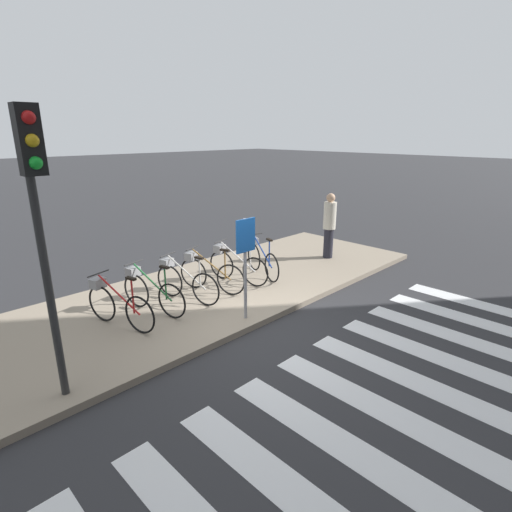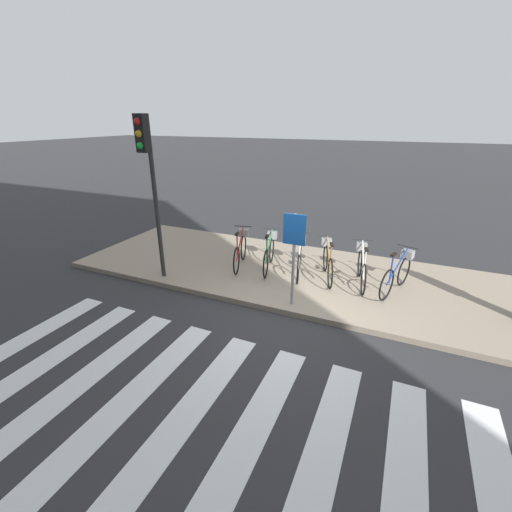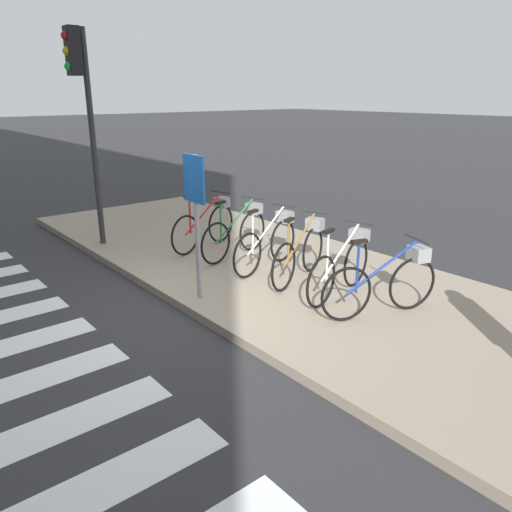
# 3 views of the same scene
# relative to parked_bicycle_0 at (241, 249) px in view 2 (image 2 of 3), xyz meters

# --- Properties ---
(ground_plane) EXTENTS (120.00, 120.00, 0.00)m
(ground_plane) POSITION_rel_parked_bicycle_0_xyz_m (1.88, -1.70, -0.56)
(ground_plane) COLOR #2D2D30
(sidewalk) EXTENTS (12.09, 3.76, 0.12)m
(sidewalk) POSITION_rel_parked_bicycle_0_xyz_m (1.88, 0.18, -0.50)
(sidewalk) COLOR gray
(sidewalk) RESTS_ON ground_plane
(parked_bicycle_0) EXTENTS (0.59, 1.59, 1.01)m
(parked_bicycle_0) POSITION_rel_parked_bicycle_0_xyz_m (0.00, 0.00, 0.00)
(parked_bicycle_0) COLOR black
(parked_bicycle_0) RESTS_ON sidewalk
(parked_bicycle_1) EXTENTS (0.53, 1.60, 1.01)m
(parked_bicycle_1) POSITION_rel_parked_bicycle_0_xyz_m (0.74, 0.12, 0.00)
(parked_bicycle_1) COLOR black
(parked_bicycle_1) RESTS_ON sidewalk
(parked_bicycle_2) EXTENTS (0.56, 1.60, 1.01)m
(parked_bicycle_2) POSITION_rel_parked_bicycle_0_xyz_m (1.53, 0.13, 0.00)
(parked_bicycle_2) COLOR black
(parked_bicycle_2) RESTS_ON sidewalk
(parked_bicycle_3) EXTENTS (0.67, 1.56, 1.01)m
(parked_bicycle_3) POSITION_rel_parked_bicycle_0_xyz_m (2.20, 0.17, 0.00)
(parked_bicycle_3) COLOR black
(parked_bicycle_3) RESTS_ON sidewalk
(parked_bicycle_4) EXTENTS (0.52, 1.61, 1.01)m
(parked_bicycle_4) POSITION_rel_parked_bicycle_0_xyz_m (2.98, 0.17, 0.00)
(parked_bicycle_4) COLOR black
(parked_bicycle_4) RESTS_ON sidewalk
(parked_bicycle_5) EXTENTS (0.65, 1.56, 1.01)m
(parked_bicycle_5) POSITION_rel_parked_bicycle_0_xyz_m (3.76, 0.09, 0.00)
(parked_bicycle_5) COLOR black
(parked_bicycle_5) RESTS_ON sidewalk
(traffic_light) EXTENTS (0.24, 0.40, 3.64)m
(traffic_light) POSITION_rel_parked_bicycle_0_xyz_m (-1.42, -1.45, 2.17)
(traffic_light) COLOR #2D2D2D
(traffic_light) RESTS_ON sidewalk
(sign_post) EXTENTS (0.44, 0.07, 1.90)m
(sign_post) POSITION_rel_parked_bicycle_0_xyz_m (1.85, -1.41, 0.86)
(sign_post) COLOR #99999E
(sign_post) RESTS_ON sidewalk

